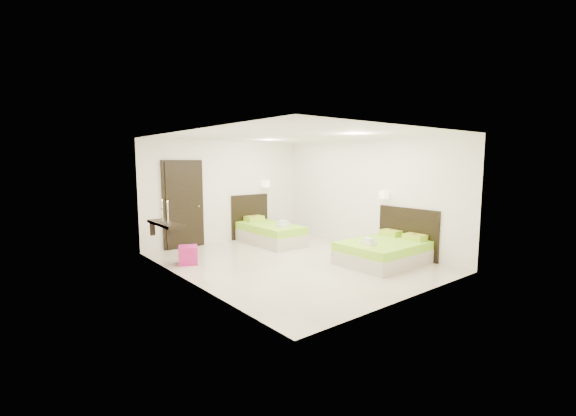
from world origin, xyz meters
TOP-DOWN VIEW (x-y plane):
  - floor at (0.00, 0.00)m, footprint 5.50×5.50m
  - bed_single at (0.71, 1.88)m, footprint 1.14×1.90m
  - bed_double at (1.46, -1.23)m, footprint 1.74×1.48m
  - nightstand at (1.26, 2.26)m, footprint 0.48×0.43m
  - ottoman at (-1.77, 1.23)m, footprint 0.49×0.49m
  - door at (-1.20, 2.70)m, footprint 1.02×0.15m
  - console_shelf at (-2.08, 1.60)m, footprint 0.35×1.20m

SIDE VIEW (x-z plane):
  - floor at x=0.00m, z-range 0.00..0.00m
  - ottoman at x=-1.77m, z-range 0.00..0.37m
  - nightstand at x=1.26m, z-range 0.00..0.39m
  - bed_double at x=1.46m, z-range -0.46..0.98m
  - bed_single at x=0.71m, z-range -0.50..1.07m
  - console_shelf at x=-2.08m, z-range 0.42..1.21m
  - door at x=-1.20m, z-range -0.02..2.12m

